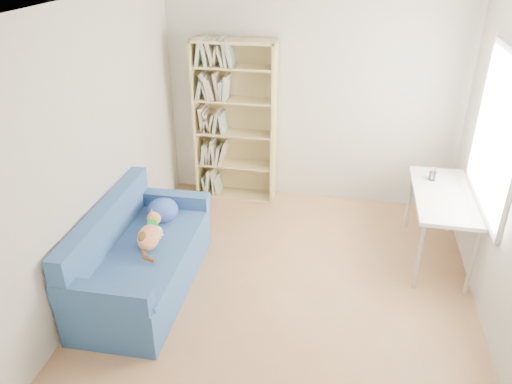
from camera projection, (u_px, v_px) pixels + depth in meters
ground at (285, 290)px, 4.78m from camera, size 4.00×4.00×0.00m
room_shell at (304, 129)px, 4.03m from camera, size 3.54×4.04×2.62m
sofa at (140, 258)px, 4.69m from camera, size 0.87×1.76×0.86m
bookshelf at (235, 129)px, 6.10m from camera, size 0.99×0.31×1.98m
desk at (443, 200)px, 4.97m from camera, size 0.57×1.25×0.75m
pen_cup at (433, 175)px, 5.19m from camera, size 0.08×0.08×0.15m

